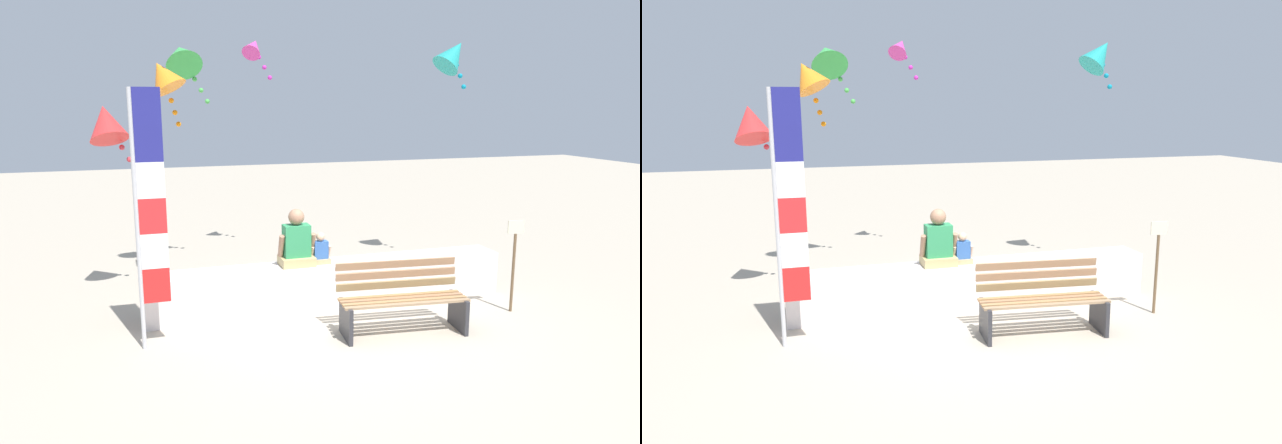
% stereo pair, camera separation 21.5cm
% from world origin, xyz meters
% --- Properties ---
extents(ground_plane, '(40.00, 40.00, 0.00)m').
position_xyz_m(ground_plane, '(0.00, 0.00, 0.00)').
color(ground_plane, '#AEA18D').
extents(seawall_ledge, '(5.20, 0.54, 0.63)m').
position_xyz_m(seawall_ledge, '(0.00, 0.94, 0.32)').
color(seawall_ledge, silver).
rests_on(seawall_ledge, ground).
extents(park_bench, '(1.66, 0.77, 0.88)m').
position_xyz_m(park_bench, '(0.52, -0.30, 0.42)').
color(park_bench, '#9C7B5A').
rests_on(park_bench, ground).
extents(person_adult, '(0.53, 0.39, 0.80)m').
position_xyz_m(person_adult, '(-0.51, 0.95, 0.94)').
color(person_adult, tan).
rests_on(person_adult, seawall_ledge).
extents(person_child, '(0.29, 0.21, 0.45)m').
position_xyz_m(person_child, '(-0.16, 0.95, 0.80)').
color(person_child, tan).
rests_on(person_child, seawall_ledge).
extents(flag_banner, '(0.36, 0.05, 3.05)m').
position_xyz_m(flag_banner, '(-2.51, 0.13, 1.70)').
color(flag_banner, '#B7B7BC').
rests_on(flag_banner, ground).
extents(kite_teal, '(0.78, 0.64, 0.93)m').
position_xyz_m(kite_teal, '(2.65, 2.36, 3.66)').
color(kite_teal, teal).
extents(kite_orange, '(0.82, 0.78, 1.07)m').
position_xyz_m(kite_orange, '(-2.11, 2.41, 3.25)').
color(kite_orange, orange).
extents(kite_magenta, '(0.57, 0.60, 0.83)m').
position_xyz_m(kite_magenta, '(-0.42, 4.04, 3.83)').
color(kite_magenta, '#DB3D9E').
extents(kite_red, '(0.80, 0.86, 1.11)m').
position_xyz_m(kite_red, '(-2.94, 2.18, 2.59)').
color(kite_red, red).
extents(kite_green, '(0.78, 0.81, 1.13)m').
position_xyz_m(kite_green, '(-1.75, 3.35, 3.60)').
color(kite_green, green).
extents(sign_post, '(0.24, 0.04, 1.30)m').
position_xyz_m(sign_post, '(2.31, -0.10, 0.77)').
color(sign_post, brown).
rests_on(sign_post, ground).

